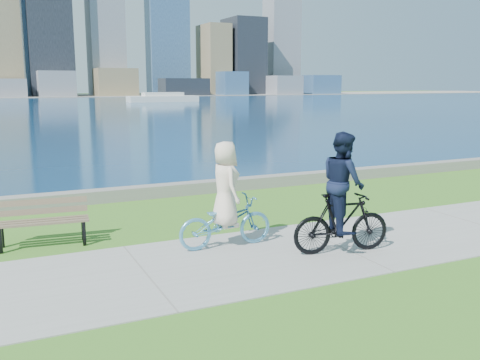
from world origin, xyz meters
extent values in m
plane|color=#356B1C|center=(0.00, 0.00, 0.00)|extent=(320.00, 320.00, 0.00)
cube|color=gray|center=(0.00, 0.00, 0.01)|extent=(80.00, 3.50, 0.02)
cube|color=slate|center=(0.00, 6.20, 0.17)|extent=(90.00, 0.50, 0.35)
cube|color=navy|center=(0.00, 72.00, 0.00)|extent=(320.00, 131.00, 0.01)
cube|color=gray|center=(0.00, 130.00, 0.06)|extent=(320.00, 30.00, 0.12)
cube|color=slate|center=(1.74, 121.24, 2.05)|extent=(7.51, 6.29, 4.10)
cube|color=slate|center=(11.85, 121.20, 2.93)|extent=(8.03, 7.44, 5.86)
cube|color=#786849|center=(25.76, 122.89, 3.31)|extent=(9.48, 8.06, 6.62)
cube|color=black|center=(42.01, 119.63, 2.15)|extent=(11.45, 6.76, 4.29)
cube|color=navy|center=(55.52, 120.43, 3.03)|extent=(6.63, 6.56, 6.05)
cube|color=slate|center=(70.55, 120.11, 2.53)|extent=(8.01, 8.35, 5.06)
cube|color=navy|center=(83.34, 120.65, 2.64)|extent=(9.33, 6.29, 5.29)
cube|color=navy|center=(41.93, 131.91, 23.45)|extent=(10.59, 6.14, 46.90)
cube|color=#786849|center=(53.98, 129.09, 9.30)|extent=(6.25, 10.94, 18.59)
cube|color=black|center=(62.58, 128.33, 10.27)|extent=(9.04, 11.69, 20.53)
cube|color=slate|center=(76.74, 132.20, 15.02)|extent=(9.08, 7.18, 30.04)
cube|color=silver|center=(24.73, 80.60, 0.51)|extent=(11.93, 3.41, 1.02)
cube|color=silver|center=(24.73, 80.60, 1.32)|extent=(6.82, 2.56, 0.60)
cube|color=black|center=(-2.27, 2.37, 0.25)|extent=(0.07, 0.07, 0.51)
cube|color=black|center=(-0.70, 2.22, 0.25)|extent=(0.07, 0.07, 0.51)
cube|color=black|center=(-2.23, 2.78, 0.25)|extent=(0.07, 0.07, 0.51)
cube|color=black|center=(-0.66, 2.62, 0.25)|extent=(0.07, 0.07, 0.51)
cube|color=brown|center=(-1.48, 2.29, 0.53)|extent=(1.81, 0.29, 0.05)
cube|color=brown|center=(-1.47, 2.47, 0.53)|extent=(1.81, 0.29, 0.05)
cube|color=brown|center=(-1.45, 2.65, 0.53)|extent=(1.81, 0.29, 0.05)
cube|color=brown|center=(-1.43, 2.79, 0.68)|extent=(1.81, 0.25, 0.13)
cube|color=brown|center=(-1.43, 2.82, 0.87)|extent=(1.81, 0.25, 0.13)
imported|color=#549FCC|center=(1.89, 0.87, 0.54)|extent=(0.72, 1.99, 1.03)
imported|color=white|center=(1.89, 0.87, 1.31)|extent=(0.57, 0.86, 1.72)
imported|color=black|center=(3.79, -0.43, 0.62)|extent=(0.92, 2.05, 1.19)
imported|color=black|center=(3.79, -0.43, 1.42)|extent=(0.88, 1.05, 1.95)
camera|label=1|loc=(-2.26, -8.74, 3.31)|focal=40.00mm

